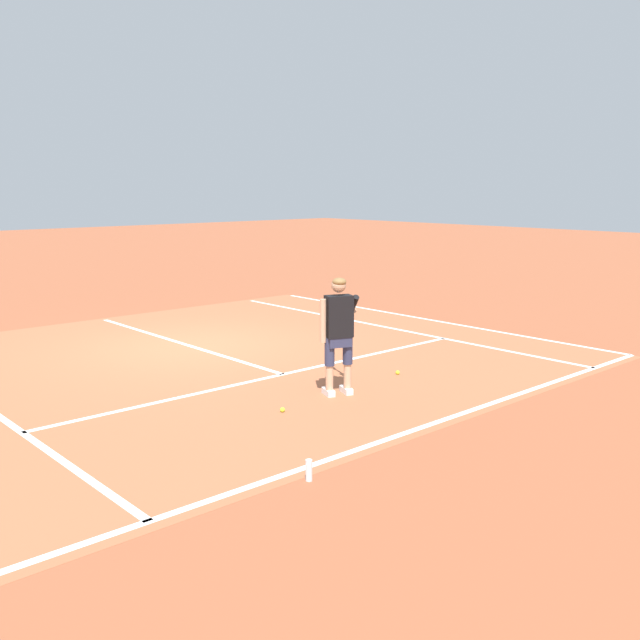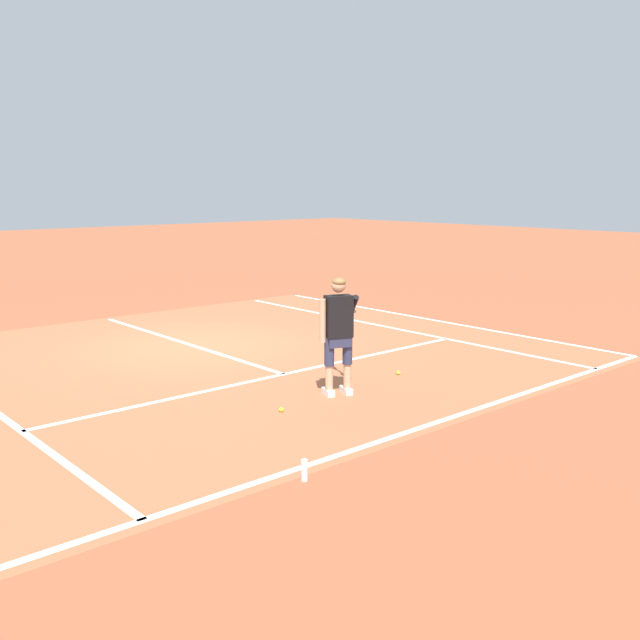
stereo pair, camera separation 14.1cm
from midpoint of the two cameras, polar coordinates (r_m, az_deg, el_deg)
name	(u,v)px [view 2 (the right image)]	position (r m, az deg, el deg)	size (l,w,h in m)	color
ground_plane	(193,346)	(13.68, -9.91, -2.05)	(80.00, 80.00, 0.00)	#9E5133
court_inner_surface	(227,356)	(12.73, -7.16, -2.92)	(10.98, 9.96, 0.00)	#B2603D
line_baseline	(436,422)	(9.30, 9.77, -8.11)	(10.98, 0.10, 0.01)	white
line_service	(284,374)	(11.46, -2.60, -4.37)	(8.23, 0.10, 0.01)	white
line_centre_service	(181,342)	(14.03, -10.79, -1.75)	(0.10, 6.40, 0.01)	white
line_singles_right	(387,327)	(15.35, 5.65, -0.55)	(0.10, 9.56, 0.01)	white
line_doubles_right	(428,319)	(16.36, 8.95, 0.07)	(0.10, 9.56, 0.01)	white
tennis_player	(338,328)	(10.14, 1.87, -0.62)	(0.95, 0.99, 1.71)	white
tennis_ball_near_feet	(281,410)	(9.58, -2.70, -7.21)	(0.07, 0.07, 0.07)	#CCE02D
tennis_ball_by_baseline	(398,373)	(11.49, 6.67, -4.24)	(0.07, 0.07, 0.07)	#CCE02D
water_bottle	(304,470)	(7.43, -0.71, -11.98)	(0.07, 0.07, 0.23)	white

